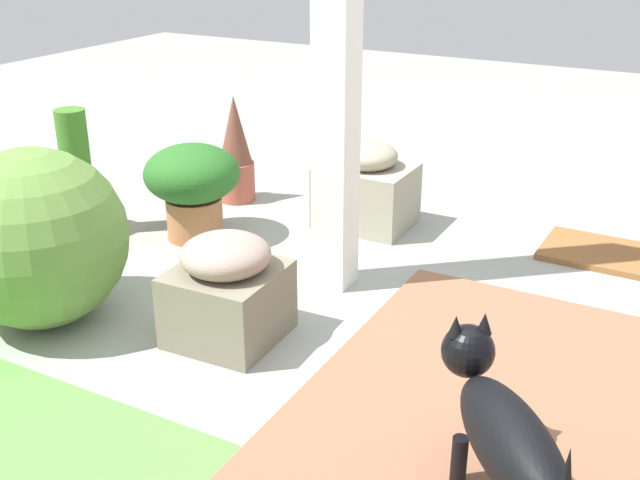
% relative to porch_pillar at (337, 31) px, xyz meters
% --- Properties ---
extents(ground_plane, '(12.00, 12.00, 0.00)m').
position_rel_porch_pillar_xyz_m(ground_plane, '(-0.31, 0.17, -1.11)').
color(ground_plane, '#94988F').
extents(porch_pillar, '(0.16, 0.16, 2.21)m').
position_rel_porch_pillar_xyz_m(porch_pillar, '(0.00, 0.00, 0.00)').
color(porch_pillar, white).
rests_on(porch_pillar, ground).
extents(stone_planter_nearest, '(0.47, 0.39, 0.45)m').
position_rel_porch_pillar_xyz_m(stone_planter_nearest, '(0.18, -0.70, -0.90)').
color(stone_planter_nearest, gray).
rests_on(stone_planter_nearest, ground).
extents(stone_planter_mid, '(0.41, 0.42, 0.43)m').
position_rel_porch_pillar_xyz_m(stone_planter_mid, '(0.14, 0.63, -0.90)').
color(stone_planter_mid, '#78705D').
rests_on(stone_planter_mid, ground).
extents(round_shrub, '(0.72, 0.72, 0.72)m').
position_rel_porch_pillar_xyz_m(round_shrub, '(0.88, 0.86, -0.75)').
color(round_shrub, '#5D863A').
rests_on(round_shrub, ground).
extents(terracotta_pot_broad, '(0.48, 0.48, 0.49)m').
position_rel_porch_pillar_xyz_m(terracotta_pot_broad, '(0.87, -0.13, -0.81)').
color(terracotta_pot_broad, '#A96943').
rests_on(terracotta_pot_broad, ground).
extents(terracotta_pot_tall, '(0.28, 0.28, 0.65)m').
position_rel_porch_pillar_xyz_m(terracotta_pot_tall, '(1.43, 0.08, -0.88)').
color(terracotta_pot_tall, '#C26B46').
rests_on(terracotta_pot_tall, ground).
extents(terracotta_pot_spiky, '(0.21, 0.21, 0.61)m').
position_rel_porch_pillar_xyz_m(terracotta_pot_spiky, '(1.00, -0.70, -0.82)').
color(terracotta_pot_spiky, '#A8513F').
rests_on(terracotta_pot_spiky, ground).
extents(dog, '(0.54, 0.61, 0.48)m').
position_rel_porch_pillar_xyz_m(dog, '(-1.06, 1.08, -0.83)').
color(dog, black).
rests_on(dog, ground).
extents(doormat, '(0.72, 0.42, 0.03)m').
position_rel_porch_pillar_xyz_m(doormat, '(-1.08, -0.88, -1.09)').
color(doormat, brown).
rests_on(doormat, ground).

